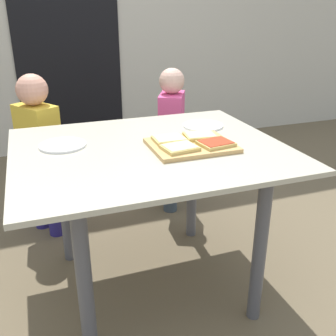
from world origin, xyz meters
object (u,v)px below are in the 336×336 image
Objects in this scene: plate_white_left at (63,145)px; child_left at (40,147)px; pizza_slice_near_right at (216,143)px; child_right at (172,133)px; pizza_slice_near_left at (180,148)px; cutting_board at (191,145)px; plate_white_right at (203,126)px; pizza_slice_far_right at (200,136)px; dining_table at (150,172)px; pizza_slice_far_left at (169,139)px.

child_left reaches higher than plate_white_left.
child_right is (0.12, 0.85, -0.22)m from pizza_slice_near_right.
child_right is (0.28, 0.85, -0.22)m from pizza_slice_near_left.
plate_white_left is (-0.43, 0.25, -0.02)m from pizza_slice_near_left.
pizza_slice_near_left is 0.16× the size of child_right.
plate_white_left is at bearing -139.87° from child_right.
child_left is at bearing 99.15° from plate_white_left.
cutting_board is 0.10m from pizza_slice_near_right.
plate_white_left is at bearing -174.44° from plate_white_right.
pizza_slice_far_right is 0.18m from pizza_slice_near_left.
dining_table is 7.64× the size of pizza_slice_far_right.
plate_white_right is at bearing 56.73° from cutting_board.
pizza_slice_near_left reaches higher than plate_white_left.
pizza_slice_near_right is 0.65m from plate_white_left.
plate_white_right is at bearing -32.23° from child_left.
pizza_slice_far_right is at bearing -46.08° from child_left.
child_left is 1.02× the size of child_right.
child_left is at bearing 128.57° from cutting_board.
pizza_slice_far_left and pizza_slice_far_right have the same top height.
pizza_slice_far_right is 0.99× the size of pizza_slice_near_left.
pizza_slice_far_right is at bearing 99.77° from pizza_slice_near_right.
pizza_slice_near_left is at bearing -143.50° from cutting_board.
plate_white_right is at bearing 31.01° from dining_table.
pizza_slice_far_left and pizza_slice_near_left have the same top height.
pizza_slice_near_right is 0.16× the size of child_left.
child_right is (0.28, 0.74, -0.22)m from pizza_slice_far_left.
plate_white_right is 0.21× the size of child_left.
pizza_slice_far_left is at bearing -17.27° from plate_white_left.
child_left reaches higher than plate_white_right.
pizza_slice_near_right is 1.01× the size of pizza_slice_far_right.
dining_table is 7.58× the size of pizza_slice_near_left.
child_right reaches higher than pizza_slice_far_left.
pizza_slice_near_right is at bearing -32.17° from cutting_board.
pizza_slice_far_left is at bearing 144.23° from pizza_slice_near_right.
cutting_board is at bearing 36.50° from pizza_slice_near_left.
pizza_slice_near_right is at bearing -97.96° from child_right.
plate_white_right is (0.17, 0.26, -0.00)m from cutting_board.
plate_white_right is 0.68m from plate_white_left.
child_left is at bearing 123.16° from pizza_slice_near_left.
child_left reaches higher than pizza_slice_far_left.
pizza_slice_near_right reaches higher than plate_white_right.
dining_table is 0.27m from pizza_slice_far_right.
plate_white_right is at bearing 74.88° from pizza_slice_near_right.
plate_white_left is 0.21× the size of child_left.
pizza_slice_near_left is 0.50m from plate_white_left.
child_left is at bearing -176.39° from child_right.
pizza_slice_near_right is 0.33m from plate_white_right.
pizza_slice_near_left is (0.00, -0.12, 0.00)m from pizza_slice_far_left.
plate_white_right is 0.22× the size of child_right.
pizza_slice_near_left is (-0.16, 0.00, 0.00)m from pizza_slice_near_right.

